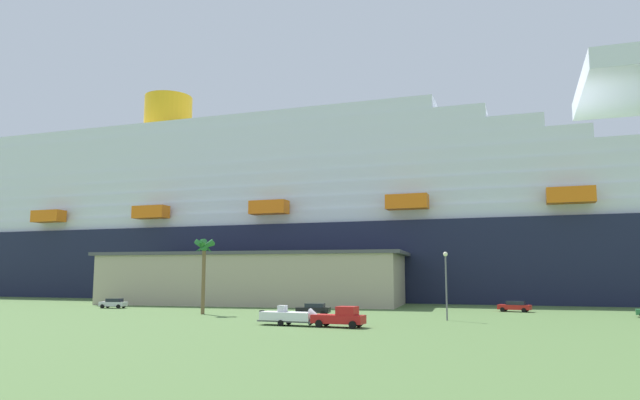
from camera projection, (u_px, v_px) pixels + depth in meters
The scene contains 10 objects.
ground_plane at pixel (368, 306), 102.65m from camera, with size 600.00×600.00×0.00m, color #4C6B38.
cruise_ship at pixel (299, 226), 137.44m from camera, with size 292.93×39.65×60.12m.
terminal_building at pixel (252, 278), 107.94m from camera, with size 58.27×24.28×9.49m.
pickup_truck at pixel (341, 317), 61.49m from camera, with size 5.70×2.52×2.20m.
small_boat_on_trailer at pixel (293, 317), 63.60m from camera, with size 8.28×2.34×2.15m.
palm_tree at pixel (204, 254), 82.33m from camera, with size 3.22×3.12×10.56m.
street_lamp at pixel (446, 276), 71.11m from camera, with size 0.56×0.56×8.29m.
parked_car_silver_sedan at pixel (114, 303), 95.47m from camera, with size 4.49×2.57×1.58m.
parked_car_red_hatchback at pixel (515, 306), 86.42m from camera, with size 4.93×2.82×1.58m.
parked_car_black_coupe at pixel (314, 309), 79.85m from camera, with size 4.80×2.54×1.58m.
Camera 1 is at (27.00, -70.98, 5.64)m, focal length 32.70 mm.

